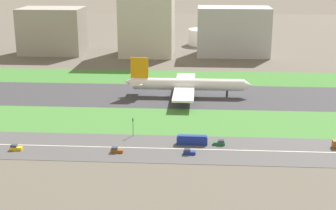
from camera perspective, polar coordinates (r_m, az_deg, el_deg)
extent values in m
plane|color=#5B564C|center=(251.35, -0.68, 1.08)|extent=(800.00, 800.00, 0.00)
cube|color=#38383D|center=(251.34, -0.68, 1.09)|extent=(280.00, 46.00, 0.10)
cube|color=#3D7A33|center=(290.95, -0.06, 3.25)|extent=(280.00, 36.00, 0.10)
cube|color=#427F38|center=(212.26, -1.54, -1.86)|extent=(280.00, 36.00, 0.10)
cube|color=#4C4C4F|center=(182.33, -2.46, -5.03)|extent=(280.00, 28.00, 0.10)
cube|color=silver|center=(182.31, -2.46, -5.02)|extent=(266.00, 0.50, 0.01)
cylinder|color=white|center=(249.09, 2.41, 2.42)|extent=(56.00, 6.00, 6.00)
cone|color=white|center=(250.25, 9.30, 2.28)|extent=(4.00, 5.70, 5.70)
cone|color=white|center=(251.41, -4.56, 2.71)|extent=(5.00, 5.40, 5.40)
cube|color=orange|center=(249.05, -3.34, 4.30)|extent=(9.00, 0.80, 11.00)
cube|color=white|center=(250.76, -3.54, 2.74)|extent=(6.00, 16.00, 0.60)
cube|color=white|center=(263.98, 2.06, 2.97)|extent=(10.00, 26.00, 1.00)
cylinder|color=gray|center=(258.67, 2.23, 2.18)|extent=(5.00, 3.20, 3.20)
cube|color=white|center=(234.94, 1.83, 1.26)|extent=(10.00, 26.00, 1.00)
cylinder|color=gray|center=(241.28, 2.11, 1.12)|extent=(5.00, 3.20, 3.20)
cylinder|color=black|center=(250.60, 6.89, 1.32)|extent=(1.00, 1.00, 3.20)
cylinder|color=black|center=(253.75, 1.52, 1.62)|extent=(1.00, 1.00, 3.20)
cylinder|color=black|center=(247.00, 1.45, 1.21)|extent=(1.00, 1.00, 3.20)
cube|color=yellow|center=(188.64, -17.25, -4.85)|extent=(4.40, 1.80, 1.10)
cube|color=#333D4C|center=(188.58, -17.51, -4.56)|extent=(2.20, 1.66, 0.90)
cube|color=navy|center=(185.47, 2.82, -4.14)|extent=(11.60, 2.50, 3.00)
cube|color=navy|center=(184.86, 2.86, -3.64)|extent=(10.80, 2.30, 0.50)
cube|color=brown|center=(178.91, -5.97, -5.34)|extent=(4.40, 1.80, 1.10)
cube|color=#333D4C|center=(178.67, -6.23, -5.03)|extent=(2.20, 1.66, 0.90)
cube|color=navy|center=(176.52, 2.51, -5.57)|extent=(4.40, 1.80, 1.10)
cube|color=#333D4C|center=(176.16, 2.26, -5.27)|extent=(2.20, 1.66, 0.90)
cube|color=#19662D|center=(185.96, 5.96, -4.47)|extent=(4.40, 1.80, 1.10)
cube|color=#333D4C|center=(185.64, 6.21, -4.19)|extent=(2.20, 1.66, 0.90)
cylinder|color=#4C4C51|center=(194.18, -4.09, -2.73)|extent=(0.24, 0.24, 6.00)
cube|color=black|center=(193.02, -4.12, -1.72)|extent=(0.36, 0.36, 1.20)
sphere|color=#19D826|center=(192.74, -4.13, -1.65)|extent=(0.24, 0.24, 0.24)
cube|color=#9E998E|center=(375.18, -13.29, 8.42)|extent=(45.52, 31.04, 33.44)
cube|color=beige|center=(359.73, -2.45, 10.25)|extent=(37.67, 38.98, 55.20)
cube|color=#B2B2B7|center=(359.74, 7.61, 8.48)|extent=(51.57, 28.03, 34.73)
cylinder|color=silver|center=(405.08, 4.23, 7.90)|extent=(25.98, 25.98, 12.70)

